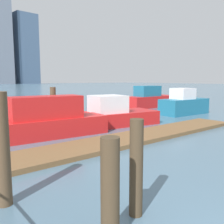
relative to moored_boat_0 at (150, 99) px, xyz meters
name	(u,v)px	position (x,y,z in m)	size (l,w,h in m)	color
floating_dock	(126,139)	(-11.30, -8.75, -0.73)	(15.11, 2.00, 0.18)	brown
dock_piling_0	(53,108)	(-12.40, -3.87, 0.35)	(0.32, 0.32, 2.33)	brown
dock_piling_1	(110,189)	(-16.15, -13.68, 0.09)	(0.33, 0.33, 1.82)	#473826
dock_piling_2	(65,115)	(-12.21, -4.83, 0.00)	(0.33, 0.33, 1.64)	brown
dock_piling_3	(136,168)	(-15.25, -13.40, 0.18)	(0.27, 0.27, 1.99)	#473826
dock_piling_4	(2,150)	(-17.21, -11.27, 0.44)	(0.33, 0.33, 2.51)	brown
moored_boat_0	(150,99)	(0.00, 0.00, 0.00)	(5.75, 1.83, 2.14)	red
moored_boat_1	(115,114)	(-9.06, -5.32, -0.16)	(5.12, 2.94, 1.82)	red
moored_boat_2	(36,123)	(-14.19, -5.69, -0.07)	(7.57, 2.28, 1.98)	red
moored_boat_5	(184,104)	(-1.72, -5.13, -0.03)	(4.28, 2.01, 2.08)	#1E6B8C
skyline_tower_6	(25,49)	(41.95, 146.57, 21.27)	(13.86, 12.10, 44.18)	slate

